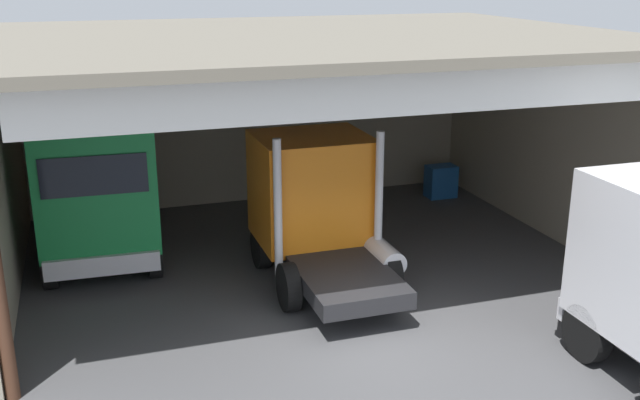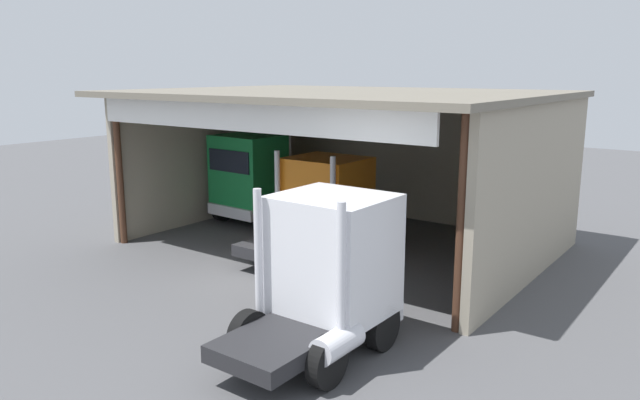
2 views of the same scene
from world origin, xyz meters
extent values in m
plane|color=#4C4C4F|center=(0.00, 0.00, 0.00)|extent=(80.00, 80.00, 0.00)
cube|color=#9E937F|center=(0.00, 9.77, 2.64)|extent=(13.47, 0.24, 5.29)
cube|color=#9E937F|center=(-6.73, 4.89, 2.64)|extent=(0.24, 9.77, 5.29)
cube|color=#9E937F|center=(6.73, 4.89, 2.64)|extent=(0.24, 9.77, 5.29)
cube|color=#6E6759|center=(0.00, 4.39, 5.39)|extent=(14.07, 10.77, 0.20)
cube|color=white|center=(0.00, -0.40, 4.94)|extent=(12.12, 0.12, 0.90)
cube|color=#197F3D|center=(-4.78, 5.02, 2.20)|extent=(2.68, 2.16, 2.86)
cube|color=black|center=(-4.82, 3.97, 2.70)|extent=(2.21, 0.15, 0.86)
cube|color=silver|center=(-4.82, 3.94, 0.67)|extent=(2.47, 0.26, 0.44)
cube|color=#232326|center=(-4.70, 6.87, 0.70)|extent=(2.08, 3.44, 0.36)
cylinder|color=silver|center=(-3.56, 6.15, 2.09)|extent=(0.18, 0.18, 3.14)
cylinder|color=silver|center=(-5.90, 6.24, 2.09)|extent=(0.18, 0.18, 3.14)
cylinder|color=silver|center=(-5.88, 6.62, 0.82)|extent=(0.61, 1.22, 0.56)
cylinder|color=black|center=(-3.65, 4.56, 0.52)|extent=(0.34, 1.05, 1.04)
cylinder|color=black|center=(-5.94, 4.66, 0.52)|extent=(0.34, 1.05, 1.04)
cylinder|color=black|center=(-3.56, 6.82, 0.52)|extent=(0.34, 1.05, 1.04)
cylinder|color=black|center=(-5.85, 6.91, 0.52)|extent=(0.34, 1.05, 1.04)
cube|color=orange|center=(-0.05, 3.89, 2.01)|extent=(2.56, 2.27, 2.49)
cube|color=black|center=(-0.05, 5.04, 2.44)|extent=(2.17, 0.06, 0.75)
cube|color=silver|center=(-0.05, 5.07, 0.66)|extent=(2.43, 0.16, 0.44)
cube|color=#232326|center=(-0.05, 1.92, 0.69)|extent=(1.92, 3.58, 0.36)
cylinder|color=silver|center=(-1.20, 2.61, 2.02)|extent=(0.18, 0.18, 3.02)
cylinder|color=silver|center=(1.10, 2.61, 2.02)|extent=(0.18, 0.18, 3.02)
cylinder|color=silver|center=(1.10, 2.22, 0.81)|extent=(0.56, 1.20, 0.56)
cylinder|color=black|center=(-1.17, 4.35, 0.51)|extent=(0.30, 1.03, 1.03)
cylinder|color=black|center=(1.08, 4.34, 0.51)|extent=(0.30, 1.03, 1.03)
cylinder|color=black|center=(-1.18, 1.92, 0.51)|extent=(0.30, 1.03, 1.03)
cylinder|color=black|center=(1.07, 1.92, 0.51)|extent=(0.30, 1.03, 1.03)
cube|color=black|center=(4.48, -1.07, 2.61)|extent=(2.06, 0.08, 0.81)
cube|color=silver|center=(4.48, -1.04, 0.69)|extent=(2.31, 0.18, 0.44)
cylinder|color=black|center=(3.42, -1.75, 0.54)|extent=(0.31, 1.08, 1.08)
cylinder|color=gold|center=(2.89, 9.12, 0.44)|extent=(0.58, 0.58, 0.87)
cube|color=#1E59A5|center=(5.50, 8.09, 0.50)|extent=(0.90, 0.60, 1.00)
camera|label=1|loc=(-4.95, -11.65, 6.91)|focal=41.34mm
camera|label=2|loc=(11.90, -12.79, 6.14)|focal=33.99mm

